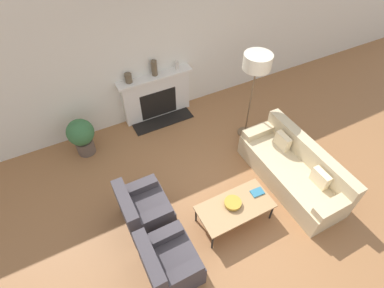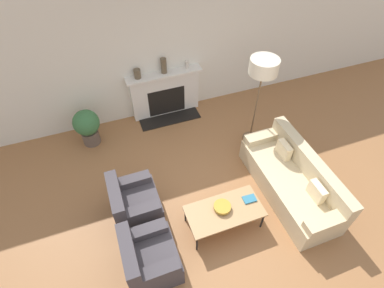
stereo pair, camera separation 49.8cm
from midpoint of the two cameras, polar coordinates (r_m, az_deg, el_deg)
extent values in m
plane|color=#99663D|center=(5.29, 4.81, -12.55)|extent=(18.00, 18.00, 0.00)
cube|color=silver|center=(6.29, -9.29, 16.70)|extent=(18.00, 0.06, 2.90)
cube|color=silver|center=(6.68, -8.93, 8.85)|extent=(1.50, 0.20, 0.99)
cube|color=black|center=(6.70, -8.54, 7.55)|extent=(0.82, 0.04, 0.65)
cube|color=black|center=(6.78, -7.61, 4.33)|extent=(1.35, 0.40, 0.02)
cube|color=silver|center=(6.36, -9.37, 12.42)|extent=(1.62, 0.28, 0.05)
cube|color=#CCB78E|center=(5.64, 15.78, -5.65)|extent=(0.82, 2.12, 0.44)
cube|color=#CCB78E|center=(5.52, 19.17, -1.73)|extent=(0.20, 2.12, 0.38)
cube|color=#CCB78E|center=(5.88, 10.68, 2.50)|extent=(0.75, 0.22, 0.14)
cube|color=#CCB78E|center=(5.11, 23.08, -10.90)|extent=(0.75, 0.22, 0.14)
cube|color=beige|center=(5.65, 14.51, 0.42)|extent=(0.12, 0.32, 0.28)
cube|color=beige|center=(5.26, 20.79, -6.25)|extent=(0.12, 0.32, 0.28)
cube|color=#423D42|center=(4.65, -7.30, -21.84)|extent=(0.72, 0.79, 0.45)
cube|color=#423D42|center=(4.27, -11.57, -21.22)|extent=(0.18, 0.79, 0.36)
cube|color=#423D42|center=(4.26, -6.00, -23.82)|extent=(0.65, 0.18, 0.14)
cube|color=#423D42|center=(4.51, -9.22, -17.13)|extent=(0.65, 0.18, 0.14)
cube|color=#423D42|center=(5.09, -11.50, -12.65)|extent=(0.72, 0.79, 0.45)
cube|color=#423D42|center=(4.74, -15.46, -11.30)|extent=(0.18, 0.79, 0.36)
cube|color=#423D42|center=(4.68, -10.77, -13.69)|extent=(0.65, 0.18, 0.14)
cube|color=#423D42|center=(5.02, -13.17, -8.16)|extent=(0.65, 0.18, 0.14)
cube|color=tan|center=(4.86, 5.29, -11.95)|extent=(1.21, 0.61, 0.03)
cylinder|color=black|center=(4.79, 0.78, -18.35)|extent=(0.03, 0.03, 0.38)
cylinder|color=black|center=(5.14, 12.21, -12.70)|extent=(0.03, 0.03, 0.38)
cylinder|color=black|center=(5.01, -2.15, -13.47)|extent=(0.03, 0.03, 0.38)
cylinder|color=black|center=(5.35, 8.87, -8.49)|extent=(0.03, 0.03, 0.38)
cylinder|color=#BC8E2D|center=(4.85, 4.79, -11.51)|extent=(0.10, 0.10, 0.02)
cylinder|color=#BC8E2D|center=(4.82, 4.81, -11.27)|extent=(0.27, 0.27, 0.06)
cube|color=teal|center=(5.02, 9.55, -9.19)|extent=(0.22, 0.15, 0.02)
cylinder|color=brown|center=(6.51, 7.89, 2.14)|extent=(0.31, 0.31, 0.03)
cylinder|color=brown|center=(5.97, 8.68, 7.76)|extent=(0.03, 0.03, 1.61)
cylinder|color=beige|center=(5.46, 9.75, 15.15)|extent=(0.51, 0.51, 0.27)
cylinder|color=brown|center=(6.21, -14.33, 11.98)|extent=(0.14, 0.14, 0.19)
cylinder|color=brown|center=(6.28, -9.54, 14.00)|extent=(0.12, 0.12, 0.32)
cylinder|color=beige|center=(6.47, -5.17, 14.62)|extent=(0.08, 0.08, 0.16)
cylinder|color=brown|center=(6.42, -21.74, -0.50)|extent=(0.35, 0.35, 0.31)
sphere|color=#386B3D|center=(6.17, -22.71, 1.97)|extent=(0.52, 0.52, 0.52)
camera|label=1|loc=(0.25, -92.54, -2.68)|focal=28.00mm
camera|label=2|loc=(0.25, 87.46, 2.68)|focal=28.00mm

